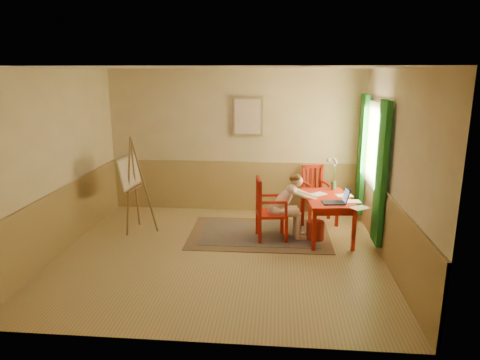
# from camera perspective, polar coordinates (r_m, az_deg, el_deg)

# --- Properties ---
(room) EXTENTS (5.04, 4.54, 2.84)m
(room) POSITION_cam_1_polar(r_m,az_deg,el_deg) (6.37, -2.68, 1.89)
(room) COLOR tan
(room) RESTS_ON ground
(wainscot) EXTENTS (5.00, 4.50, 1.00)m
(wainscot) POSITION_cam_1_polar(r_m,az_deg,el_deg) (7.36, -1.77, -3.64)
(wainscot) COLOR tan
(wainscot) RESTS_ON room
(window) EXTENTS (0.12, 2.01, 2.20)m
(window) POSITION_cam_1_polar(r_m,az_deg,el_deg) (7.56, 17.00, 2.83)
(window) COLOR white
(window) RESTS_ON room
(wall_portrait) EXTENTS (0.60, 0.05, 0.76)m
(wall_portrait) POSITION_cam_1_polar(r_m,az_deg,el_deg) (8.43, 1.00, 8.37)
(wall_portrait) COLOR #927C53
(wall_portrait) RESTS_ON room
(rug) EXTENTS (2.42, 1.63, 0.02)m
(rug) POSITION_cam_1_polar(r_m,az_deg,el_deg) (7.57, 2.55, -7.09)
(rug) COLOR #8C7251
(rug) RESTS_ON room
(table) EXTENTS (0.84, 1.27, 0.72)m
(table) POSITION_cam_1_polar(r_m,az_deg,el_deg) (7.35, 11.44, -2.90)
(table) COLOR red
(table) RESTS_ON room
(chair_left) EXTENTS (0.55, 0.53, 1.05)m
(chair_left) POSITION_cam_1_polar(r_m,az_deg,el_deg) (7.19, 3.76, -3.88)
(chair_left) COLOR red
(chair_left) RESTS_ON room
(chair_back) EXTENTS (0.55, 0.57, 0.98)m
(chair_back) POSITION_cam_1_polar(r_m,az_deg,el_deg) (8.50, 9.84, -1.48)
(chair_back) COLOR red
(chair_back) RESTS_ON room
(figure) EXTENTS (0.85, 0.42, 1.12)m
(figure) POSITION_cam_1_polar(r_m,az_deg,el_deg) (7.21, 6.31, -3.12)
(figure) COLOR beige
(figure) RESTS_ON room
(laptop) EXTENTS (0.43, 0.29, 0.25)m
(laptop) POSITION_cam_1_polar(r_m,az_deg,el_deg) (7.02, 12.75, -2.60)
(laptop) COLOR #1E2338
(laptop) RESTS_ON table
(papers) EXTENTS (0.90, 1.03, 0.00)m
(papers) POSITION_cam_1_polar(r_m,az_deg,el_deg) (7.24, 13.44, -2.51)
(papers) COLOR white
(papers) RESTS_ON table
(vase) EXTENTS (0.20, 0.30, 0.56)m
(vase) POSITION_cam_1_polar(r_m,az_deg,el_deg) (7.75, 12.24, 0.61)
(vase) COLOR #3F724C
(vase) RESTS_ON table
(wastebasket) EXTENTS (0.38, 0.38, 0.32)m
(wastebasket) POSITION_cam_1_polar(r_m,az_deg,el_deg) (7.38, 9.89, -6.60)
(wastebasket) COLOR #AE3222
(wastebasket) RESTS_ON room
(easel) EXTENTS (0.59, 0.75, 1.68)m
(easel) POSITION_cam_1_polar(r_m,az_deg,el_deg) (7.71, -14.21, 0.57)
(easel) COLOR brown
(easel) RESTS_ON room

